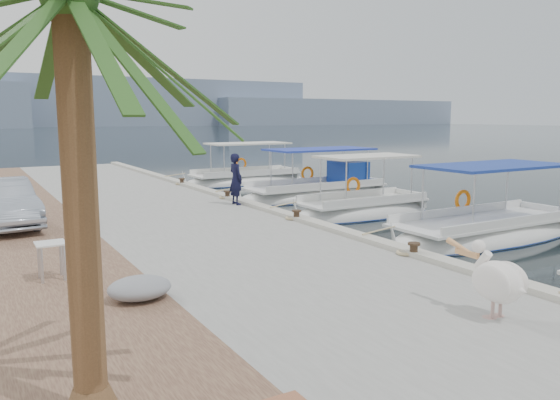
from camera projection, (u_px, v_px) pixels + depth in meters
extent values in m
plane|color=black|center=(335.00, 245.00, 15.53)|extent=(400.00, 400.00, 0.00)
cube|color=gray|center=(174.00, 218.00, 18.27)|extent=(6.00, 40.00, 0.50)
cube|color=#ACA898|center=(248.00, 203.00, 19.61)|extent=(0.44, 40.00, 0.12)
cube|color=brown|center=(9.00, 234.00, 15.79)|extent=(4.00, 40.00, 0.50)
cube|color=slate|center=(103.00, 103.00, 213.52)|extent=(160.00, 40.00, 18.00)
cube|color=slate|center=(327.00, 112.00, 255.14)|extent=(120.00, 40.00, 11.00)
ellipsoid|color=white|center=(485.00, 237.00, 16.33)|extent=(7.58, 2.49, 1.30)
ellipsoid|color=navy|center=(485.00, 238.00, 16.33)|extent=(7.61, 2.54, 0.22)
cube|color=white|center=(486.00, 221.00, 16.25)|extent=(6.21, 2.14, 0.08)
cube|color=navy|center=(494.00, 166.00, 16.10)|extent=(4.55, 2.29, 0.08)
cylinder|color=silver|center=(474.00, 203.00, 14.49)|extent=(0.05, 0.05, 1.60)
torus|color=orange|center=(463.00, 200.00, 17.34)|extent=(0.68, 0.12, 0.68)
ellipsoid|color=white|center=(362.00, 215.00, 20.09)|extent=(6.01, 2.05, 1.30)
ellipsoid|color=navy|center=(362.00, 215.00, 20.10)|extent=(6.04, 2.09, 0.22)
cube|color=white|center=(363.00, 201.00, 20.02)|extent=(4.93, 1.76, 0.08)
cube|color=silver|center=(367.00, 156.00, 19.84)|extent=(3.60, 1.89, 0.08)
cylinder|color=silver|center=(346.00, 184.00, 18.57)|extent=(0.05, 0.05, 1.60)
torus|color=orange|center=(353.00, 186.00, 20.93)|extent=(0.68, 0.12, 0.68)
ellipsoid|color=white|center=(316.00, 197.00, 24.40)|extent=(7.89, 2.44, 1.30)
ellipsoid|color=navy|center=(316.00, 198.00, 24.40)|extent=(7.93, 2.49, 0.22)
cube|color=white|center=(316.00, 186.00, 24.32)|extent=(6.47, 2.10, 0.08)
cube|color=#2034A4|center=(320.00, 149.00, 24.17)|extent=(4.73, 2.24, 0.08)
cylinder|color=silver|center=(293.00, 172.00, 22.54)|extent=(0.05, 0.05, 1.60)
torus|color=orange|center=(307.00, 174.00, 25.39)|extent=(0.68, 0.12, 0.68)
cube|color=navy|center=(348.00, 172.00, 25.12)|extent=(1.20, 1.71, 1.00)
ellipsoid|color=white|center=(245.00, 183.00, 29.69)|extent=(7.23, 2.33, 1.30)
ellipsoid|color=navy|center=(245.00, 183.00, 29.70)|extent=(7.27, 2.37, 0.22)
cube|color=white|center=(245.00, 174.00, 29.62)|extent=(5.93, 2.00, 0.08)
cube|color=silver|center=(248.00, 143.00, 29.46)|extent=(4.34, 2.14, 0.08)
cylinder|color=silver|center=(224.00, 161.00, 27.94)|extent=(0.05, 0.05, 1.60)
torus|color=orange|center=(241.00, 164.00, 30.64)|extent=(0.68, 0.12, 0.68)
cylinder|color=black|center=(414.00, 250.00, 12.26)|extent=(0.18, 0.18, 0.30)
cylinder|color=black|center=(414.00, 244.00, 12.24)|extent=(0.28, 0.28, 0.05)
cylinder|color=black|center=(297.00, 216.00, 16.54)|extent=(0.18, 0.18, 0.30)
cylinder|color=black|center=(297.00, 211.00, 16.52)|extent=(0.28, 0.28, 0.05)
cylinder|color=black|center=(227.00, 195.00, 20.81)|extent=(0.18, 0.18, 0.30)
cylinder|color=black|center=(227.00, 191.00, 20.79)|extent=(0.28, 0.28, 0.05)
cylinder|color=black|center=(182.00, 182.00, 25.09)|extent=(0.18, 0.18, 0.30)
cylinder|color=black|center=(182.00, 179.00, 25.06)|extent=(0.28, 0.28, 0.05)
cylinder|color=tan|center=(493.00, 307.00, 8.51)|extent=(0.06, 0.06, 0.36)
cylinder|color=tan|center=(500.00, 305.00, 8.60)|extent=(0.06, 0.06, 0.36)
ellipsoid|color=white|center=(498.00, 282.00, 8.50)|extent=(0.52, 0.85, 0.66)
cylinder|color=white|center=(483.00, 260.00, 8.72)|extent=(0.14, 0.31, 0.35)
sphere|color=white|center=(479.00, 246.00, 8.78)|extent=(0.22, 0.22, 0.22)
cone|color=#EAA566|center=(462.00, 248.00, 9.08)|extent=(0.11, 0.65, 0.26)
imported|color=black|center=(236.00, 179.00, 19.47)|extent=(0.48, 0.69, 1.84)
cylinder|color=brown|center=(82.00, 221.00, 5.39)|extent=(0.34, 0.34, 4.22)
imported|color=#A7B0BF|center=(3.00, 203.00, 15.56)|extent=(1.84, 4.27, 1.37)
ellipsoid|color=gray|center=(140.00, 288.00, 9.41)|extent=(1.10, 0.90, 0.40)
cylinder|color=silver|center=(42.00, 266.00, 10.27)|extent=(0.06, 0.06, 0.70)
cylinder|color=silver|center=(64.00, 263.00, 10.47)|extent=(0.06, 0.06, 0.70)
cylinder|color=silver|center=(39.00, 261.00, 10.62)|extent=(0.06, 0.06, 0.70)
cylinder|color=silver|center=(61.00, 258.00, 10.82)|extent=(0.06, 0.06, 0.70)
cube|color=white|center=(50.00, 243.00, 10.49)|extent=(0.55, 0.55, 0.03)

